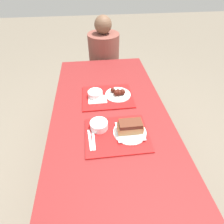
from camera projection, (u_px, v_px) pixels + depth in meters
name	position (u px, v px, depth m)	size (l,w,h in m)	color
ground_plane	(111.00, 166.00, 1.79)	(12.00, 12.00, 0.00)	#706656
picnic_table	(110.00, 123.00, 1.36)	(0.87, 1.83, 0.72)	maroon
picnic_bench_far	(101.00, 77.00, 2.37)	(0.83, 0.28, 0.44)	maroon
tray_near	(117.00, 135.00, 1.15)	(0.42, 0.33, 0.01)	red
tray_far	(108.00, 97.00, 1.46)	(0.42, 0.33, 0.01)	red
bowl_coleslaw_near	(99.00, 125.00, 1.17)	(0.12, 0.12, 0.05)	silver
brisket_sandwich_plate	(130.00, 129.00, 1.14)	(0.22, 0.22, 0.10)	white
plastic_fork_near	(90.00, 140.00, 1.11)	(0.03, 0.17, 0.00)	white
plastic_knife_near	(93.00, 139.00, 1.12)	(0.02, 0.17, 0.00)	white
condiment_packet	(119.00, 125.00, 1.21)	(0.04, 0.03, 0.01)	#3F3F47
bowl_coleslaw_far	(95.00, 94.00, 1.43)	(0.12, 0.12, 0.05)	silver
wings_plate_far	(118.00, 93.00, 1.46)	(0.21, 0.21, 0.06)	white
napkin_far	(98.00, 100.00, 1.42)	(0.15, 0.10, 0.01)	white
person_seated_across	(104.00, 52.00, 2.14)	(0.37, 0.37, 0.69)	brown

